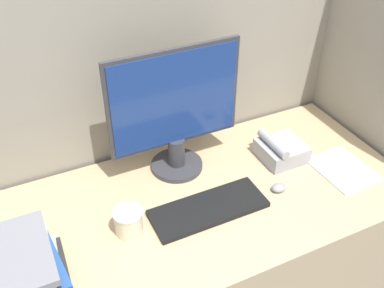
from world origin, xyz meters
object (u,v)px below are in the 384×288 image
(mouse, at_px, (279,188))
(book_stack, at_px, (24,274))
(desk_telephone, at_px, (281,150))
(monitor, at_px, (175,114))
(keyboard, at_px, (209,209))
(coffee_cup, at_px, (129,222))

(mouse, bearing_deg, book_stack, -177.04)
(desk_telephone, bearing_deg, monitor, 161.98)
(monitor, distance_m, mouse, 0.48)
(keyboard, relative_size, book_stack, 1.40)
(mouse, xyz_separation_m, book_stack, (-0.93, -0.05, 0.07))
(mouse, bearing_deg, keyboard, 175.96)
(mouse, relative_size, book_stack, 0.19)
(coffee_cup, bearing_deg, keyboard, -5.56)
(coffee_cup, bearing_deg, book_stack, -164.52)
(keyboard, height_order, mouse, mouse)
(mouse, xyz_separation_m, desk_telephone, (0.12, 0.17, 0.03))
(keyboard, bearing_deg, coffee_cup, 174.44)
(keyboard, height_order, coffee_cup, coffee_cup)
(mouse, distance_m, book_stack, 0.94)
(coffee_cup, distance_m, book_stack, 0.37)
(mouse, xyz_separation_m, coffee_cup, (-0.58, 0.05, 0.03))
(mouse, height_order, desk_telephone, desk_telephone)
(coffee_cup, bearing_deg, desk_telephone, 9.41)
(keyboard, xyz_separation_m, desk_telephone, (0.41, 0.14, 0.03))
(keyboard, height_order, book_stack, book_stack)
(monitor, relative_size, desk_telephone, 2.88)
(monitor, height_order, keyboard, monitor)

